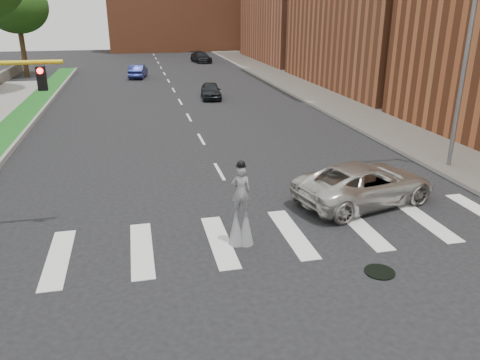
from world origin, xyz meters
TOP-DOWN VIEW (x-y plane):
  - ground_plane at (0.00, 0.00)m, footprint 160.00×160.00m
  - grass_median at (-11.50, 20.00)m, footprint 2.00×60.00m
  - median_curb at (-10.45, 20.00)m, footprint 0.20×60.00m
  - sidewalk_right at (12.50, 25.00)m, footprint 5.00×90.00m
  - manhole at (3.00, -2.00)m, footprint 0.90×0.90m
  - streetlight at (10.90, 6.00)m, footprint 2.05×0.20m
  - stilt_performer at (-0.62, 0.67)m, footprint 0.83×0.58m
  - suv_crossing at (4.99, 3.00)m, footprint 6.36×4.09m
  - car_near at (2.76, 26.91)m, footprint 1.95×4.11m
  - car_mid at (-3.06, 41.12)m, footprint 2.27×4.56m
  - car_far at (6.00, 54.97)m, footprint 2.85×5.24m
  - tree_5 at (-15.36, 45.01)m, footprint 6.64×6.64m

SIDE VIEW (x-z plane):
  - ground_plane at x=0.00m, z-range 0.00..0.00m
  - manhole at x=3.00m, z-range 0.00..0.04m
  - sidewalk_right at x=12.50m, z-range 0.00..0.18m
  - grass_median at x=-11.50m, z-range 0.00..0.25m
  - median_curb at x=-10.45m, z-range 0.00..0.28m
  - car_near at x=2.76m, z-range 0.00..1.36m
  - car_mid at x=-3.06m, z-range 0.00..1.44m
  - car_far at x=6.00m, z-range 0.00..1.44m
  - suv_crossing at x=4.99m, z-range 0.00..1.63m
  - stilt_performer at x=-0.62m, z-range -0.32..2.60m
  - streetlight at x=10.90m, z-range 0.40..9.40m
  - tree_5 at x=-15.36m, z-range 2.28..12.55m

